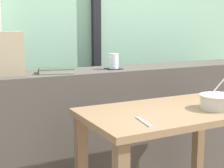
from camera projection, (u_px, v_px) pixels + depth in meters
The scene contains 9 objects.
outdoor_backdrop at pixel (79, 1), 2.80m from camera, with size 4.80×0.08×2.80m, color #84B293.
window_divider_post at pixel (96, 12), 2.82m from camera, with size 0.07×0.05×2.60m, color black.
dark_console_ledge at pixel (115, 129), 2.38m from camera, with size 2.80×0.36×0.89m, color #423D38.
breakfast_table at pixel (169, 134), 1.83m from camera, with size 0.97×0.57×0.72m.
coaster_square at pixel (113, 69), 2.26m from camera, with size 0.10×0.10×0.01m, color black.
juice_glass at pixel (114, 62), 2.25m from camera, with size 0.07×0.07×0.10m.
closed_book at pixel (56, 71), 2.06m from camera, with size 0.25×0.19×0.03m.
soup_bowl at pixel (218, 102), 1.82m from camera, with size 0.21×0.21×0.17m.
fork_utensil at pixel (144, 122), 1.57m from camera, with size 0.02×0.17×0.01m, color silver.
Camera 1 is at (-1.07, -1.48, 1.17)m, focal length 52.72 mm.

